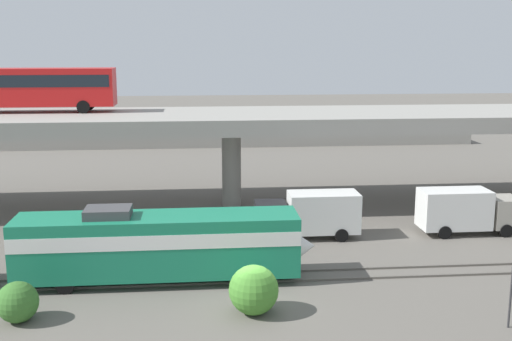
{
  "coord_description": "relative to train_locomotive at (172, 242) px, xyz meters",
  "views": [
    {
      "loc": [
        -2.53,
        -28.47,
        12.61
      ],
      "look_at": [
        1.7,
        17.42,
        3.31
      ],
      "focal_mm": 44.01,
      "sensor_mm": 36.0,
      "label": 1
    }
  ],
  "objects": [
    {
      "name": "ground_plane",
      "position": [
        4.06,
        -4.0,
        -2.19
      ],
      "size": [
        260.0,
        260.0,
        0.0
      ],
      "primitive_type": "plane",
      "color": "#605B54"
    },
    {
      "name": "rail_strip_near",
      "position": [
        4.06,
        -0.73,
        -2.13
      ],
      "size": [
        110.0,
        0.12,
        0.12
      ],
      "primitive_type": "cube",
      "color": "#59544C",
      "rests_on": "ground_plane"
    },
    {
      "name": "rail_strip_far",
      "position": [
        4.06,
        0.73,
        -2.13
      ],
      "size": [
        110.0,
        0.12,
        0.12
      ],
      "primitive_type": "cube",
      "color": "#59544C",
      "rests_on": "ground_plane"
    },
    {
      "name": "train_locomotive",
      "position": [
        0.0,
        0.0,
        0.0
      ],
      "size": [
        16.03,
        3.04,
        4.18
      ],
      "color": "#197A56",
      "rests_on": "ground_plane"
    },
    {
      "name": "highway_overpass",
      "position": [
        4.06,
        16.0,
        4.48
      ],
      "size": [
        96.0,
        10.27,
        7.4
      ],
      "color": "gray",
      "rests_on": "ground_plane"
    },
    {
      "name": "transit_bus_on_overpass",
      "position": [
        -10.96,
        17.82,
        7.27
      ],
      "size": [
        12.0,
        2.68,
        3.4
      ],
      "color": "red",
      "rests_on": "highway_overpass"
    },
    {
      "name": "service_truck_west",
      "position": [
        8.76,
        6.99,
        -0.56
      ],
      "size": [
        6.8,
        2.46,
        3.04
      ],
      "rotation": [
        0.0,
        0.0,
        3.14
      ],
      "color": "black",
      "rests_on": "ground_plane"
    },
    {
      "name": "service_truck_east",
      "position": [
        19.46,
        6.99,
        -0.56
      ],
      "size": [
        6.8,
        2.46,
        3.04
      ],
      "color": "#9E998C",
      "rests_on": "ground_plane"
    },
    {
      "name": "pier_parking_lot",
      "position": [
        4.06,
        51.0,
        -1.46
      ],
      "size": [
        64.6,
        13.52,
        1.46
      ],
      "primitive_type": "cube",
      "color": "gray",
      "rests_on": "ground_plane"
    },
    {
      "name": "parked_car_0",
      "position": [
        -13.33,
        54.2,
        0.04
      ],
      "size": [
        4.39,
        1.92,
        1.5
      ],
      "color": "black",
      "rests_on": "pier_parking_lot"
    },
    {
      "name": "parked_car_1",
      "position": [
        29.23,
        49.25,
        0.03
      ],
      "size": [
        4.01,
        1.98,
        1.5
      ],
      "rotation": [
        0.0,
        0.0,
        3.14
      ],
      "color": "#B7B7BC",
      "rests_on": "pier_parking_lot"
    },
    {
      "name": "parked_car_2",
      "position": [
        -3.79,
        51.44,
        0.04
      ],
      "size": [
        4.45,
        1.9,
        1.5
      ],
      "color": "navy",
      "rests_on": "pier_parking_lot"
    },
    {
      "name": "parked_car_3",
      "position": [
        -21.22,
        53.37,
        0.03
      ],
      "size": [
        4.21,
        1.82,
        1.5
      ],
      "rotation": [
        0.0,
        0.0,
        3.14
      ],
      "color": "maroon",
      "rests_on": "pier_parking_lot"
    },
    {
      "name": "parked_car_4",
      "position": [
        15.57,
        52.78,
        0.03
      ],
      "size": [
        4.07,
        1.87,
        1.5
      ],
      "color": "black",
      "rests_on": "pier_parking_lot"
    },
    {
      "name": "harbor_water",
      "position": [
        4.06,
        74.0,
        -2.19
      ],
      "size": [
        140.0,
        36.0,
        0.01
      ],
      "primitive_type": "cube",
      "color": "#2D5170",
      "rests_on": "ground_plane"
    },
    {
      "name": "shrub_left",
      "position": [
        -6.93,
        -4.49,
        -1.23
      ],
      "size": [
        1.92,
        1.92,
        1.92
      ],
      "primitive_type": "sphere",
      "color": "#376C2A",
      "rests_on": "ground_plane"
    },
    {
      "name": "shrub_right",
      "position": [
        3.99,
        -4.6,
        -1.0
      ],
      "size": [
        2.38,
        2.38,
        2.38
      ],
      "primitive_type": "sphere",
      "color": "#43832D",
      "rests_on": "ground_plane"
    }
  ]
}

